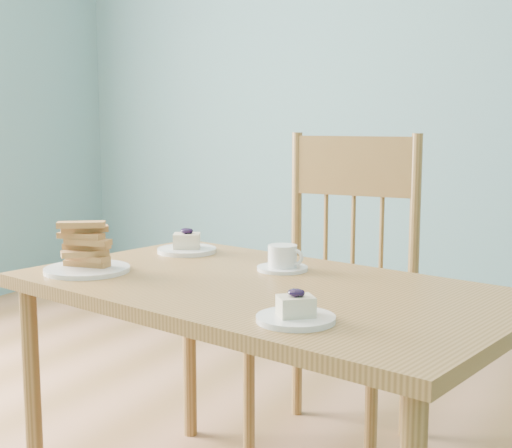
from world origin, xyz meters
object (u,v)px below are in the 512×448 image
object	(u,v)px
coffee_cup	(283,260)
dining_chair	(337,288)
biscotti_plate	(87,254)
cheesecake_plate_near	(296,313)
dining_table	(264,310)
cheesecake_plate_far	(187,246)

from	to	relation	value
coffee_cup	dining_chair	bearing A→B (deg)	92.85
dining_chair	biscotti_plate	bearing A→B (deg)	-123.34
cheesecake_plate_near	biscotti_plate	distance (m)	0.71
dining_chair	dining_table	bearing A→B (deg)	-86.88
dining_table	dining_chair	world-z (taller)	dining_chair
dining_table	cheesecake_plate_near	distance (m)	0.35
cheesecake_plate_near	coffee_cup	distance (m)	0.50
cheesecake_plate_near	coffee_cup	size ratio (longest dim) A/B	1.17
dining_chair	cheesecake_plate_near	distance (m)	0.92
dining_table	cheesecake_plate_near	xyz separation A→B (m)	(0.22, -0.26, 0.08)
dining_table	coffee_cup	world-z (taller)	coffee_cup
cheesecake_plate_far	coffee_cup	world-z (taller)	cheesecake_plate_far
cheesecake_plate_far	coffee_cup	size ratio (longest dim) A/B	1.31
cheesecake_plate_near	cheesecake_plate_far	bearing A→B (deg)	140.04
dining_chair	cheesecake_plate_far	world-z (taller)	dining_chair
cheesecake_plate_near	biscotti_plate	bearing A→B (deg)	167.06
dining_chair	cheesecake_plate_near	bearing A→B (deg)	-74.74
dining_table	dining_chair	bearing A→B (deg)	105.77
cheesecake_plate_far	dining_table	bearing A→B (deg)	-32.44
cheesecake_plate_near	coffee_cup	bearing A→B (deg)	119.95
biscotti_plate	dining_table	bearing A→B (deg)	12.12
cheesecake_plate_far	coffee_cup	distance (m)	0.39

